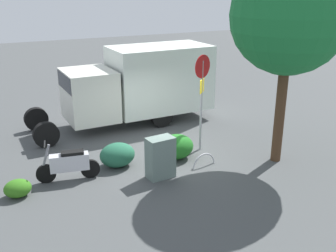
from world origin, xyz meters
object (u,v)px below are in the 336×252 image
box_truck_near (140,83)px  stop_sign (202,88)px  motorcycle (69,163)px  utility_cabinet (160,158)px  bike_rack_hoop (204,166)px  street_tree (290,16)px

box_truck_near → stop_sign: (-0.73, 3.61, 0.52)m
motorcycle → stop_sign: bearing=-165.7°
stop_sign → utility_cabinet: stop_sign is taller
motorcycle → utility_cabinet: size_ratio=1.45×
box_truck_near → bike_rack_hoop: 5.08m
motorcycle → stop_sign: 4.84m
utility_cabinet → bike_rack_hoop: 1.66m
box_truck_near → bike_rack_hoop: (-0.17, 4.80, -1.66)m
motorcycle → street_tree: (-6.30, 1.53, 4.00)m
box_truck_near → stop_sign: bearing=100.2°
stop_sign → motorcycle: bearing=3.5°
box_truck_near → street_tree: size_ratio=1.18×
motorcycle → utility_cabinet: bearing=168.8°
box_truck_near → street_tree: bearing=113.4°
stop_sign → bike_rack_hoop: size_ratio=3.84×
stop_sign → bike_rack_hoop: 2.54m
utility_cabinet → stop_sign: bearing=-148.9°
box_truck_near → bike_rack_hoop: bearing=90.8°
box_truck_near → motorcycle: 5.56m
box_truck_near → utility_cabinet: bearing=73.1°
motorcycle → stop_sign: (-4.54, -0.28, 1.66)m
box_truck_near → stop_sign: size_ratio=2.26×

